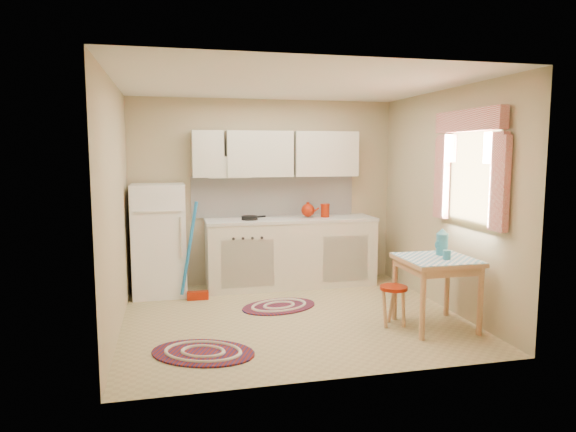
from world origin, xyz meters
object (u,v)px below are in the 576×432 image
object	(u,v)px
fridge	(159,240)
table	(436,293)
base_cabinets	(291,253)
stool	(393,306)

from	to	relation	value
fridge	table	size ratio (longest dim) A/B	1.94
base_cabinets	table	size ratio (longest dim) A/B	3.12
fridge	table	world-z (taller)	fridge
base_cabinets	table	bearing A→B (deg)	-61.49
table	stool	world-z (taller)	table
fridge	table	bearing A→B (deg)	-34.48
fridge	stool	world-z (taller)	fridge
base_cabinets	table	xyz separation A→B (m)	(1.06, -1.96, -0.08)
fridge	base_cabinets	xyz separation A→B (m)	(1.71, 0.05, -0.26)
stool	table	bearing A→B (deg)	-17.80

